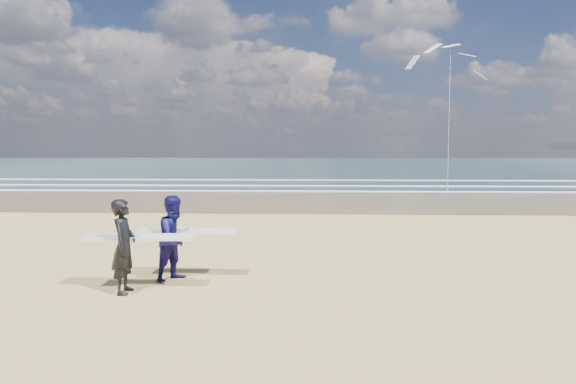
{
  "coord_description": "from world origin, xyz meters",
  "views": [
    {
      "loc": [
        3.93,
        -9.81,
        2.89
      ],
      "look_at": [
        3.2,
        6.0,
        1.48
      ],
      "focal_mm": 32.0,
      "sensor_mm": 36.0,
      "label": 1
    }
  ],
  "objects": [
    {
      "name": "surfer_near",
      "position": [
        0.27,
        0.01,
        0.95
      ],
      "size": [
        2.22,
        1.01,
        1.87
      ],
      "color": "black",
      "rests_on": "ground"
    },
    {
      "name": "foam_breakers",
      "position": [
        20.0,
        28.1,
        0.05
      ],
      "size": [
        220.0,
        11.7,
        0.05
      ],
      "color": "white",
      "rests_on": "ground"
    },
    {
      "name": "kite_1",
      "position": [
        13.38,
        26.34,
        6.16
      ],
      "size": [
        5.77,
        4.73,
        11.16
      ],
      "color": "slate",
      "rests_on": "ground"
    },
    {
      "name": "surfer_far",
      "position": [
        1.0,
        1.02,
        0.93
      ],
      "size": [
        2.21,
        1.19,
        1.84
      ],
      "color": "#0E0B41",
      "rests_on": "ground"
    },
    {
      "name": "ocean",
      "position": [
        20.0,
        72.0,
        0.01
      ],
      "size": [
        220.0,
        100.0,
        0.02
      ],
      "primitive_type": "cube",
      "color": "#1B323B",
      "rests_on": "ground"
    }
  ]
}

